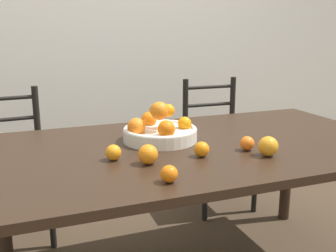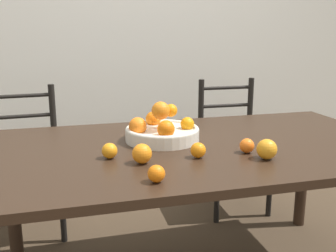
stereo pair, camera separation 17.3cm
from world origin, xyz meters
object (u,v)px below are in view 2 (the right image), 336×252
at_px(fruit_bowl, 162,130).
at_px(orange_loose_0, 198,150).
at_px(orange_loose_4, 267,149).
at_px(orange_loose_1, 142,154).
at_px(orange_loose_3, 247,146).
at_px(chair_left, 25,163).
at_px(orange_loose_2, 156,174).
at_px(chair_right, 232,146).
at_px(orange_loose_5, 110,151).

height_order(fruit_bowl, orange_loose_0, fruit_bowl).
bearing_deg(orange_loose_4, orange_loose_1, 170.87).
relative_size(orange_loose_1, orange_loose_3, 1.26).
bearing_deg(chair_left, orange_loose_2, -70.11).
xyz_separation_m(orange_loose_3, chair_right, (0.39, 1.00, -0.32)).
xyz_separation_m(orange_loose_5, chair_left, (-0.42, 0.92, -0.32)).
xyz_separation_m(fruit_bowl, orange_loose_5, (-0.27, -0.20, -0.02)).
bearing_deg(orange_loose_4, chair_left, 133.29).
height_order(orange_loose_0, orange_loose_5, same).
bearing_deg(orange_loose_1, orange_loose_2, -87.68).
bearing_deg(orange_loose_2, chair_right, 55.50).
xyz_separation_m(orange_loose_3, orange_loose_4, (0.04, -0.10, 0.01)).
relative_size(orange_loose_4, orange_loose_5, 1.30).
bearing_deg(orange_loose_4, chair_right, 72.16).
bearing_deg(chair_left, orange_loose_4, -50.85).
height_order(orange_loose_3, chair_left, chair_left).
distance_m(orange_loose_0, orange_loose_1, 0.23).
relative_size(chair_left, chair_right, 1.00).
bearing_deg(chair_left, chair_right, -4.13).
distance_m(orange_loose_4, chair_left, 1.54).
relative_size(orange_loose_0, orange_loose_3, 1.02).
bearing_deg(fruit_bowl, orange_loose_3, -42.52).
bearing_deg(orange_loose_2, fruit_bowl, 73.92).
bearing_deg(orange_loose_5, orange_loose_4, -15.86).
xyz_separation_m(orange_loose_1, orange_loose_4, (0.49, -0.08, 0.00)).
relative_size(orange_loose_2, chair_right, 0.07).
height_order(orange_loose_3, chair_right, chair_right).
relative_size(fruit_bowl, chair_left, 0.38).
distance_m(orange_loose_1, chair_left, 1.19).
height_order(fruit_bowl, orange_loose_1, fruit_bowl).
height_order(fruit_bowl, orange_loose_2, fruit_bowl).
xyz_separation_m(fruit_bowl, orange_loose_3, (0.30, -0.28, -0.02)).
distance_m(orange_loose_0, chair_right, 1.22).
xyz_separation_m(orange_loose_3, chair_left, (-0.99, 1.00, -0.32)).
bearing_deg(orange_loose_0, orange_loose_3, 2.27).
height_order(fruit_bowl, orange_loose_5, fruit_bowl).
bearing_deg(orange_loose_5, chair_right, 43.75).
height_order(orange_loose_4, chair_left, chair_left).
xyz_separation_m(orange_loose_1, chair_right, (0.85, 1.01, -0.33)).
distance_m(orange_loose_3, orange_loose_5, 0.57).
relative_size(orange_loose_5, chair_left, 0.07).
xyz_separation_m(fruit_bowl, chair_right, (0.69, 0.72, -0.34)).
xyz_separation_m(chair_left, chair_right, (1.38, 0.00, 0.00)).
distance_m(orange_loose_2, chair_left, 1.37).
bearing_deg(orange_loose_0, orange_loose_5, 166.30).
bearing_deg(orange_loose_0, chair_right, 58.65).
xyz_separation_m(orange_loose_0, orange_loose_2, (-0.23, -0.21, -0.00)).
height_order(orange_loose_0, chair_left, chair_left).
bearing_deg(fruit_bowl, chair_left, 133.74).
bearing_deg(chair_left, orange_loose_0, -56.71).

